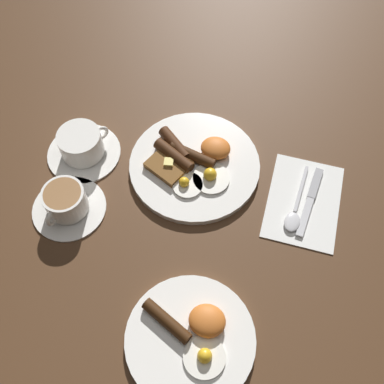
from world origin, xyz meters
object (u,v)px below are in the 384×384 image
(breakfast_plate_near, at_px, (193,163))
(breakfast_plate_far, at_px, (192,337))
(spoon, at_px, (294,215))
(knife, at_px, (311,197))
(teacup_near, at_px, (82,146))
(teacup_far, at_px, (66,203))

(breakfast_plate_near, bearing_deg, breakfast_plate_far, 104.04)
(spoon, bearing_deg, breakfast_plate_far, -20.92)
(knife, xyz_separation_m, spoon, (0.03, 0.05, 0.00))
(teacup_near, relative_size, teacup_far, 1.06)
(breakfast_plate_far, relative_size, teacup_far, 1.52)
(breakfast_plate_far, height_order, teacup_far, teacup_far)
(teacup_far, bearing_deg, teacup_near, -81.31)
(breakfast_plate_far, distance_m, teacup_near, 0.48)
(teacup_near, bearing_deg, breakfast_plate_far, 135.38)
(knife, bearing_deg, teacup_far, -65.24)
(breakfast_plate_far, bearing_deg, teacup_far, -31.18)
(breakfast_plate_near, distance_m, spoon, 0.24)
(breakfast_plate_far, bearing_deg, spoon, -116.00)
(breakfast_plate_near, bearing_deg, teacup_near, 6.42)
(spoon, bearing_deg, knife, 155.65)
(teacup_near, bearing_deg, knife, -178.82)
(breakfast_plate_near, relative_size, spoon, 1.74)
(teacup_near, distance_m, knife, 0.51)
(teacup_far, bearing_deg, breakfast_plate_far, 148.82)
(teacup_far, bearing_deg, spoon, -167.55)
(breakfast_plate_near, height_order, teacup_far, teacup_far)
(teacup_far, distance_m, knife, 0.51)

